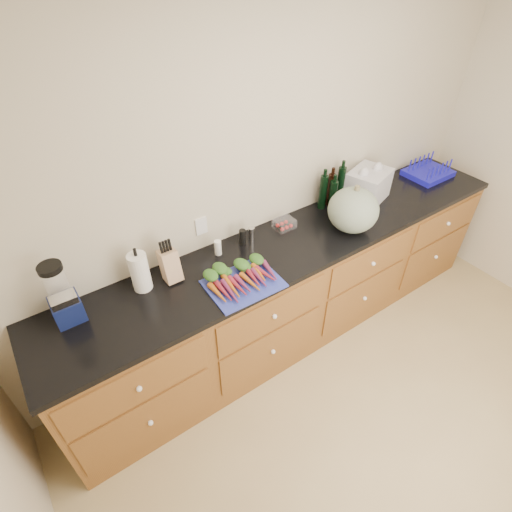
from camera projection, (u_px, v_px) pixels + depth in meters
ground at (419, 457)px, 2.55m from camera, size 4.00×4.00×0.00m
wall_back at (273, 174)px, 2.76m from camera, size 4.10×0.05×2.60m
cabinets at (296, 290)px, 3.09m from camera, size 3.60×0.64×0.90m
countertop at (299, 241)px, 2.79m from camera, size 3.64×0.62×0.04m
cutting_board at (243, 284)px, 2.42m from camera, size 0.45×0.34×0.01m
carrots at (240, 277)px, 2.43m from camera, size 0.39×0.29×0.06m
squash at (353, 210)px, 2.77m from camera, size 0.35×0.35×0.32m
blender_appliance at (62, 297)px, 2.11m from camera, size 0.15×0.15×0.38m
paper_towel at (140, 272)px, 2.33m from camera, size 0.11×0.11×0.25m
knife_block at (170, 265)px, 2.41m from camera, size 0.10×0.10×0.20m
grinder_salt at (218, 248)px, 2.62m from camera, size 0.05×0.05×0.11m
grinder_pepper at (243, 237)px, 2.70m from camera, size 0.05×0.05×0.11m
canister_chrome at (251, 234)px, 2.73m from camera, size 0.05×0.05×0.11m
tomato_box at (284, 224)px, 2.86m from camera, size 0.14×0.11×0.07m
bottles at (332, 190)px, 3.04m from camera, size 0.24×0.12×0.29m
grocery_bag at (368, 185)px, 3.12m from camera, size 0.39×0.35×0.24m
dish_rack at (428, 172)px, 3.47m from camera, size 0.37×0.30×0.15m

